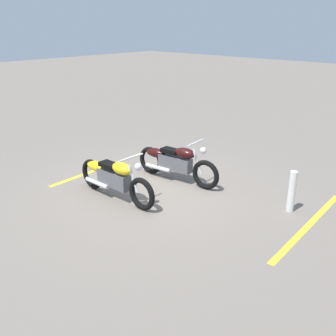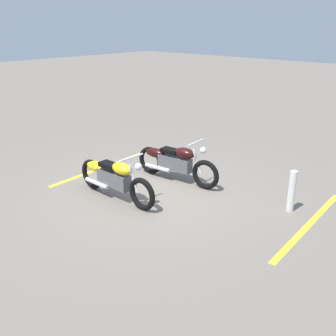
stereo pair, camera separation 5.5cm
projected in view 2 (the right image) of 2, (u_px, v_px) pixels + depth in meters
name	position (u px, v px, depth m)	size (l,w,h in m)	color
ground_plane	(152.00, 190.00, 8.49)	(60.00, 60.00, 0.00)	slate
motorcycle_bright_foreground	(113.00, 177.00, 7.99)	(2.23, 0.62, 1.04)	black
motorcycle_dark_foreground	(174.00, 161.00, 8.88)	(2.23, 0.62, 1.04)	black
bollard_post	(292.00, 191.00, 7.44)	(0.14, 0.14, 0.83)	white
parking_stripe_near	(103.00, 167.00, 9.81)	(3.20, 0.12, 0.01)	yellow
parking_stripe_mid	(309.00, 224.00, 7.07)	(3.20, 0.12, 0.01)	yellow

